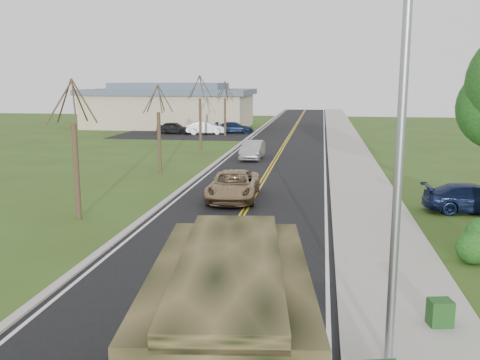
% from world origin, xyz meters
% --- Properties ---
extents(ground, '(160.00, 160.00, 0.00)m').
position_xyz_m(ground, '(0.00, 0.00, 0.00)').
color(ground, '#314517').
rests_on(ground, ground).
extents(road, '(8.00, 120.00, 0.01)m').
position_xyz_m(road, '(0.00, 40.00, 0.01)').
color(road, black).
rests_on(road, ground).
extents(curb_right, '(0.30, 120.00, 0.12)m').
position_xyz_m(curb_right, '(4.15, 40.00, 0.06)').
color(curb_right, '#9E998E').
rests_on(curb_right, ground).
extents(sidewalk_right, '(3.20, 120.00, 0.10)m').
position_xyz_m(sidewalk_right, '(5.90, 40.00, 0.05)').
color(sidewalk_right, '#9E998E').
rests_on(sidewalk_right, ground).
extents(curb_left, '(0.30, 120.00, 0.10)m').
position_xyz_m(curb_left, '(-4.15, 40.00, 0.05)').
color(curb_left, '#9E998E').
rests_on(curb_left, ground).
extents(street_light, '(1.65, 0.22, 8.00)m').
position_xyz_m(street_light, '(4.90, -0.50, 4.43)').
color(street_light, gray).
rests_on(street_light, ground).
extents(bare_tree_a, '(1.93, 2.26, 6.08)m').
position_xyz_m(bare_tree_a, '(-7.00, 10.00, 2.63)').
color(bare_tree_a, '#38281C').
rests_on(bare_tree_a, ground).
extents(bare_tree_b, '(1.83, 2.14, 5.73)m').
position_xyz_m(bare_tree_b, '(-7.00, 22.00, 2.48)').
color(bare_tree_b, '#38281C').
rests_on(bare_tree_b, ground).
extents(bare_tree_c, '(2.04, 2.39, 6.42)m').
position_xyz_m(bare_tree_c, '(-7.00, 34.00, 2.78)').
color(bare_tree_c, '#38281C').
rests_on(bare_tree_c, ground).
extents(bare_tree_d, '(1.88, 2.20, 5.91)m').
position_xyz_m(bare_tree_d, '(-7.00, 46.00, 2.55)').
color(bare_tree_d, '#38281C').
rests_on(bare_tree_d, ground).
extents(commercial_building, '(25.50, 21.50, 5.65)m').
position_xyz_m(commercial_building, '(-15.98, 55.97, 2.69)').
color(commercial_building, tan).
rests_on(commercial_building, ground).
extents(military_truck, '(3.15, 6.96, 3.36)m').
position_xyz_m(military_truck, '(2.05, -3.19, 1.92)').
color(military_truck, black).
rests_on(military_truck, ground).
extents(suv_champagne, '(2.63, 5.30, 1.44)m').
position_xyz_m(suv_champagne, '(-0.92, 14.89, 0.72)').
color(suv_champagne, '#9C7F58').
rests_on(suv_champagne, ground).
extents(sedan_silver, '(1.57, 4.29, 1.40)m').
position_xyz_m(sedan_silver, '(-1.78, 29.06, 0.70)').
color(sedan_silver, '#A1A2A6').
rests_on(sedan_silver, ground).
extents(pickup_navy, '(4.61, 2.11, 1.31)m').
position_xyz_m(pickup_navy, '(10.44, 13.87, 0.65)').
color(pickup_navy, '#10193B').
rests_on(pickup_navy, ground).
extents(utility_box_far, '(0.63, 0.55, 0.65)m').
position_xyz_m(utility_box_far, '(6.43, 1.36, 0.43)').
color(utility_box_far, '#1B4819').
rests_on(utility_box_far, sidewalk_right).
extents(lot_car_dark, '(4.09, 1.89, 1.36)m').
position_xyz_m(lot_car_dark, '(-13.04, 47.15, 0.68)').
color(lot_car_dark, black).
rests_on(lot_car_dark, ground).
extents(lot_car_silver, '(4.64, 2.60, 1.45)m').
position_xyz_m(lot_car_silver, '(-9.47, 47.22, 0.72)').
color(lot_car_silver, silver).
rests_on(lot_car_silver, ground).
extents(lot_car_navy, '(4.53, 2.21, 1.27)m').
position_xyz_m(lot_car_navy, '(-6.44, 49.03, 0.64)').
color(lot_car_navy, '#0E1A34').
rests_on(lot_car_navy, ground).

